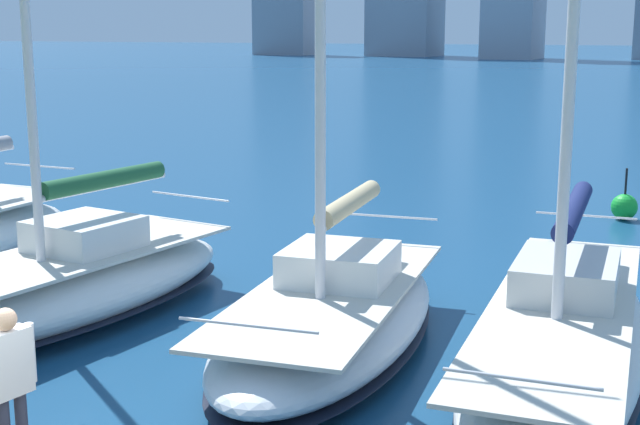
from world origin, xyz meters
name	(u,v)px	position (x,y,z in m)	size (l,w,h in m)	color
sailboat_navy	(560,332)	(-3.96, -7.19, 0.65)	(3.17, 9.62, 11.63)	white
sailboat_tan	(332,313)	(-0.50, -6.65, 0.61)	(3.66, 7.72, 10.10)	silver
sailboat_forest	(69,281)	(4.33, -6.15, 0.69)	(3.56, 7.73, 10.79)	white
person_white_shirt	(9,374)	(0.35, -0.64, 1.65)	(0.27, 0.63, 1.74)	#2D3347
channel_buoy	(624,207)	(-3.57, -19.05, 0.36)	(0.70, 0.70, 1.40)	green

